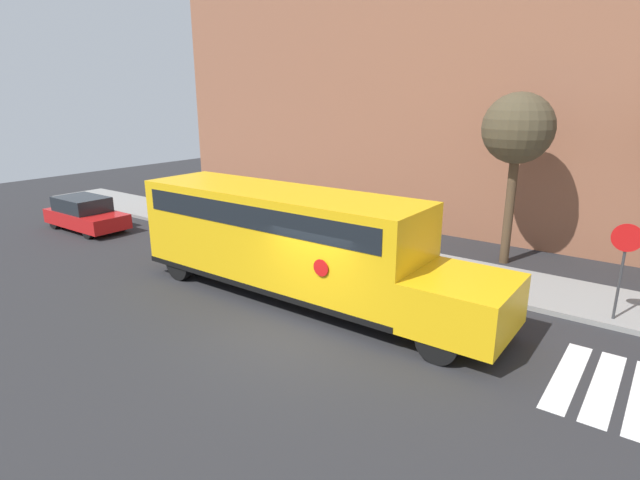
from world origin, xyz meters
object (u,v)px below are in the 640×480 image
school_bus (291,238)px  parked_car (85,214)px  tree_near_sidewalk (518,131)px  stop_sign (624,259)px

school_bus → parked_car: (-12.17, 0.48, -1.07)m
school_bus → tree_near_sidewalk: size_ratio=1.93×
parked_car → tree_near_sidewalk: (16.35, 6.37, 3.91)m
school_bus → tree_near_sidewalk: tree_near_sidewalk is taller
parked_car → stop_sign: size_ratio=1.53×
school_bus → stop_sign: size_ratio=4.18×
school_bus → stop_sign: school_bus is taller
school_bus → stop_sign: 8.71m
stop_sign → tree_near_sidewalk: (-3.82, 3.40, 2.82)m
tree_near_sidewalk → stop_sign: bearing=-41.7°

